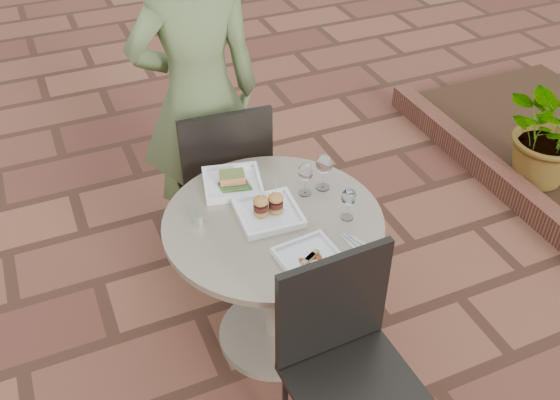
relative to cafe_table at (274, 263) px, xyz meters
name	(u,v)px	position (x,y,z in m)	size (l,w,h in m)	color
ground	(311,349)	(0.13, -0.14, -0.48)	(60.00, 60.00, 0.00)	brown
cafe_table	(274,263)	(0.00, 0.00, 0.00)	(0.90, 0.90, 0.73)	gray
chair_far	(223,170)	(0.00, 0.64, 0.07)	(0.47, 0.47, 0.93)	black
chair_near	(345,353)	(0.03, -0.59, 0.07)	(0.46, 0.46, 0.93)	black
diner	(198,97)	(-0.04, 0.83, 0.39)	(0.64, 0.42, 1.74)	#516336
plate_salmon	(233,182)	(-0.07, 0.28, 0.27)	(0.29, 0.29, 0.07)	white
plate_sliders	(268,210)	(-0.01, 0.03, 0.28)	(0.26, 0.26, 0.16)	white
plate_tuna	(310,259)	(0.03, -0.28, 0.26)	(0.24, 0.24, 0.03)	white
wine_glass_right	(349,198)	(0.28, -0.11, 0.35)	(0.06, 0.06, 0.14)	white
wine_glass_mid	(306,173)	(0.19, 0.10, 0.35)	(0.07, 0.07, 0.15)	white
wine_glass_far	(324,165)	(0.28, 0.11, 0.37)	(0.07, 0.07, 0.17)	white
steel_ramekin	(199,218)	(-0.28, 0.11, 0.27)	(0.05, 0.05, 0.04)	silver
cutlery_set	(359,246)	(0.24, -0.28, 0.25)	(0.08, 0.18, 0.00)	silver
planter_curb	(540,212)	(1.73, 0.16, -0.41)	(0.12, 3.00, 0.15)	brown
potted_plant_a	(554,129)	(1.98, 0.45, -0.08)	(0.63, 0.54, 0.70)	#33662D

